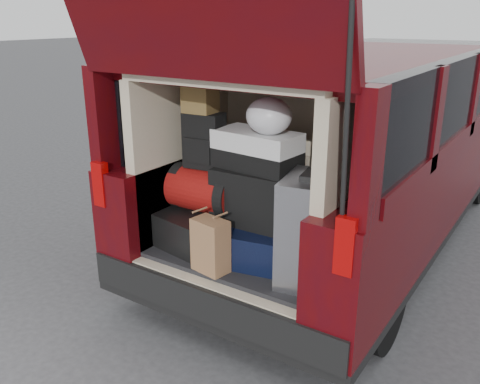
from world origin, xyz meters
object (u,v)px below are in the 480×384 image
(kraft_bag, at_px, (210,246))
(black_hardshell, at_px, (202,225))
(twotone_duffel, at_px, (257,150))
(backpack, at_px, (204,140))
(red_duffel, at_px, (205,190))
(black_soft_case, at_px, (253,196))
(navy_hardshell, at_px, (256,241))
(silver_roller, at_px, (307,230))

(kraft_bag, bearing_deg, black_hardshell, 144.16)
(kraft_bag, distance_m, twotone_duffel, 0.67)
(backpack, distance_m, twotone_duffel, 0.39)
(backpack, xyz_separation_m, twotone_duffel, (0.38, 0.05, -0.02))
(kraft_bag, distance_m, red_duffel, 0.48)
(red_duffel, height_order, black_soft_case, black_soft_case)
(red_duffel, bearing_deg, black_soft_case, 3.91)
(red_duffel, distance_m, backpack, 0.34)
(navy_hardshell, distance_m, black_soft_case, 0.30)
(backpack, bearing_deg, navy_hardshell, -9.65)
(silver_roller, bearing_deg, black_soft_case, 153.57)
(navy_hardshell, relative_size, kraft_bag, 1.50)
(backpack, bearing_deg, red_duffel, -64.30)
(black_hardshell, distance_m, red_duffel, 0.28)
(silver_roller, relative_size, red_duffel, 1.37)
(kraft_bag, height_order, twotone_duffel, twotone_duffel)
(black_hardshell, xyz_separation_m, backpack, (0.03, 0.02, 0.61))
(twotone_duffel, bearing_deg, black_soft_case, -89.41)
(backpack, height_order, twotone_duffel, backpack)
(red_duffel, bearing_deg, silver_roller, -8.17)
(silver_roller, xyz_separation_m, kraft_bag, (-0.54, -0.23, -0.15))
(silver_roller, xyz_separation_m, black_soft_case, (-0.45, 0.13, 0.08))
(silver_roller, relative_size, kraft_bag, 1.90)
(navy_hardshell, bearing_deg, twotone_duffel, 110.68)
(black_hardshell, relative_size, twotone_duffel, 1.09)
(black_soft_case, height_order, backpack, backpack)
(silver_roller, xyz_separation_m, twotone_duffel, (-0.45, 0.16, 0.39))
(black_hardshell, height_order, twotone_duffel, twotone_duffel)
(silver_roller, bearing_deg, backpack, 161.49)
(kraft_bag, relative_size, twotone_duffel, 0.63)
(twotone_duffel, bearing_deg, silver_roller, -14.27)
(kraft_bag, bearing_deg, silver_roller, 32.47)
(silver_roller, bearing_deg, twotone_duffel, 149.75)
(black_hardshell, distance_m, navy_hardshell, 0.45)
(silver_roller, xyz_separation_m, backpack, (-0.84, 0.11, 0.41))
(backpack, bearing_deg, kraft_bag, -56.48)
(navy_hardshell, height_order, black_soft_case, black_soft_case)
(navy_hardshell, relative_size, twotone_duffel, 0.94)
(red_duffel, height_order, twotone_duffel, twotone_duffel)
(red_duffel, bearing_deg, navy_hardshell, -1.41)
(navy_hardshell, relative_size, red_duffel, 1.08)
(kraft_bag, height_order, red_duffel, red_duffel)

